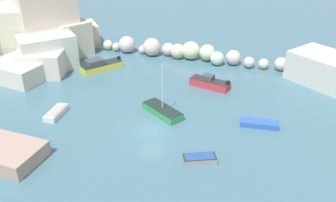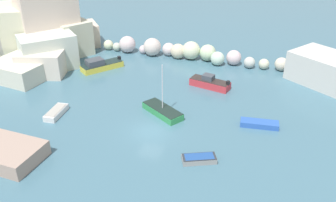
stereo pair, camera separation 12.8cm
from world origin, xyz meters
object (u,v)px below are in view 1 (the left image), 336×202
Objects in this scene: stone_dock at (2,152)px; moored_boat_4 at (163,111)px; moored_boat_1 at (56,113)px; moored_boat_5 at (199,159)px; moored_boat_0 at (210,83)px; moored_boat_2 at (259,124)px; moored_boat_3 at (100,65)px.

moored_boat_4 reaches higher than stone_dock.
moored_boat_1 reaches higher than moored_boat_5.
moored_boat_0 is 15.88m from moored_boat_5.
moored_boat_3 reaches higher than moored_boat_2.
moored_boat_4 is (13.01, -8.85, -0.22)m from moored_boat_3.
moored_boat_5 is (6.29, -6.94, -0.11)m from moored_boat_4.
moored_boat_4 is 9.37m from moored_boat_5.
stone_dock is 1.24× the size of moored_boat_3.
stone_dock is 1.82× the size of moored_boat_2.
stone_dock is 25.64m from moored_boat_2.
moored_boat_5 is (17.21, 5.87, -0.41)m from stone_dock.
moored_boat_0 reaches higher than moored_boat_2.
moored_boat_1 is at bearing -34.86° from moored_boat_5.
moored_boat_1 is at bearing 90.83° from stone_dock.
stone_dock is at bearing -6.73° from moored_boat_1.
stone_dock is 25.66m from moored_boat_0.
moored_boat_4 is 1.79× the size of moored_boat_5.
moored_boat_2 is 24.78m from moored_boat_3.
moored_boat_3 is (-16.19, 0.21, 0.04)m from moored_boat_0.
moored_boat_0 is 16.19m from moored_boat_3.
moored_boat_3 is at bearing -179.10° from moored_boat_1.
moored_boat_0 is 1.61× the size of moored_boat_5.
moored_boat_0 is 10.49m from moored_boat_2.
moored_boat_2 is 0.69× the size of moored_boat_4.
moored_boat_3 is at bearing -26.76° from moored_boat_2.
moored_boat_4 is at bearing 79.95° from moored_boat_0.
moored_boat_4 is at bearing -74.39° from moored_boat_5.
moored_boat_5 is (19.30, -15.78, -0.33)m from moored_boat_3.
stone_dock is at bearing 24.33° from moored_boat_2.
moored_boat_0 is 0.89× the size of moored_boat_3.
moored_boat_4 is (-10.56, -1.19, 0.12)m from moored_boat_2.
moored_boat_2 is 1.23× the size of moored_boat_5.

